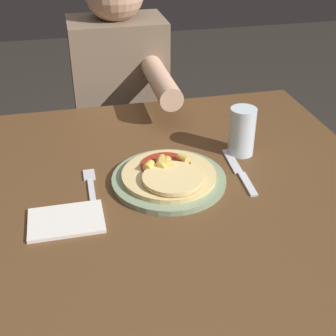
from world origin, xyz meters
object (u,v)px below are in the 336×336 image
at_px(pizza, 168,174).
at_px(dining_table, 169,220).
at_px(person_diner, 121,102).
at_px(drinking_glass, 242,131).
at_px(knife, 240,172).
at_px(fork, 91,186).
at_px(plate, 168,180).

bearing_deg(pizza, dining_table, -59.46).
bearing_deg(person_diner, drinking_glass, -67.04).
distance_m(dining_table, knife, 0.21).
distance_m(fork, knife, 0.37).
bearing_deg(drinking_glass, fork, -169.22).
distance_m(plate, fork, 0.18).
xyz_separation_m(plate, fork, (-0.18, 0.02, -0.00)).
relative_size(plate, person_diner, 0.24).
relative_size(pizza, knife, 1.03).
relative_size(fork, knife, 0.79).
xyz_separation_m(drinking_glass, person_diner, (-0.24, 0.57, -0.14)).
bearing_deg(dining_table, person_diner, 92.14).
bearing_deg(drinking_glass, pizza, -155.60).
bearing_deg(fork, person_diner, 76.16).
relative_size(dining_table, knife, 4.73).
relative_size(fork, person_diner, 0.15).
relative_size(plate, fork, 1.57).
height_order(dining_table, knife, knife).
height_order(fork, drinking_glass, drinking_glass).
relative_size(plate, knife, 1.25).
bearing_deg(drinking_glass, knife, -111.17).
xyz_separation_m(dining_table, plate, (-0.00, 0.01, 0.12)).
xyz_separation_m(dining_table, person_diner, (-0.03, 0.68, 0.04)).
bearing_deg(plate, drinking_glass, 23.63).
height_order(plate, fork, plate).
distance_m(dining_table, drinking_glass, 0.30).
relative_size(dining_table, drinking_glass, 8.11).
bearing_deg(person_diner, fork, -103.84).
height_order(knife, person_diner, person_diner).
height_order(dining_table, plate, plate).
xyz_separation_m(dining_table, drinking_glass, (0.22, 0.10, 0.17)).
relative_size(dining_table, fork, 5.96).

